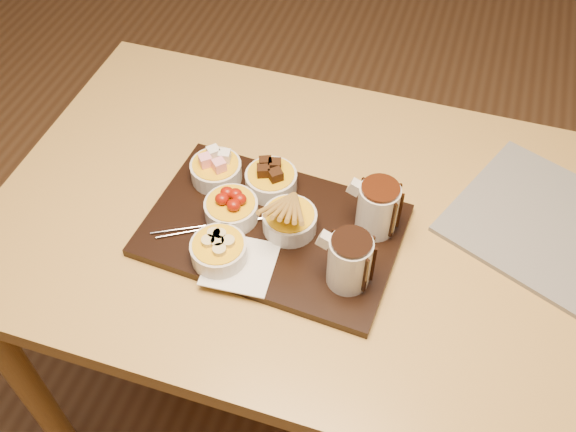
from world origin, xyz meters
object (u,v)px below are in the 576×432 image
(dining_table, at_px, (306,246))
(newspaper, at_px, (562,233))
(serving_board, at_px, (273,230))
(bowl_strawberries, at_px, (231,210))
(pitcher_milk_chocolate, at_px, (377,209))
(pitcher_dark_chocolate, at_px, (349,262))

(dining_table, height_order, newspaper, newspaper)
(serving_board, height_order, bowl_strawberries, bowl_strawberries)
(dining_table, height_order, pitcher_milk_chocolate, pitcher_milk_chocolate)
(bowl_strawberries, height_order, newspaper, bowl_strawberries)
(bowl_strawberries, height_order, pitcher_dark_chocolate, pitcher_dark_chocolate)
(bowl_strawberries, bearing_deg, newspaper, 15.11)
(serving_board, xyz_separation_m, bowl_strawberries, (-0.08, 0.00, 0.03))
(dining_table, height_order, pitcher_dark_chocolate, pitcher_dark_chocolate)
(serving_board, bearing_deg, bowl_strawberries, -176.42)
(serving_board, bearing_deg, pitcher_dark_chocolate, -19.98)
(dining_table, bearing_deg, pitcher_milk_chocolate, -2.81)
(dining_table, height_order, bowl_strawberries, bowl_strawberries)
(serving_board, xyz_separation_m, pitcher_milk_chocolate, (0.18, 0.06, 0.06))
(dining_table, xyz_separation_m, serving_board, (-0.05, -0.06, 0.11))
(serving_board, bearing_deg, newspaper, 21.35)
(bowl_strawberries, distance_m, pitcher_dark_chocolate, 0.25)
(pitcher_dark_chocolate, bearing_deg, serving_board, 160.02)
(bowl_strawberries, xyz_separation_m, newspaper, (0.59, 0.16, -0.03))
(dining_table, xyz_separation_m, newspaper, (0.47, 0.10, 0.10))
(bowl_strawberries, xyz_separation_m, pitcher_dark_chocolate, (0.24, -0.07, 0.03))
(pitcher_dark_chocolate, bearing_deg, bowl_strawberries, 167.35)
(pitcher_dark_chocolate, relative_size, pitcher_milk_chocolate, 1.00)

